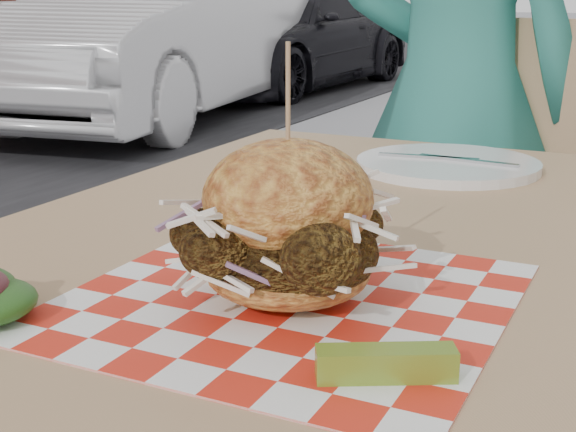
% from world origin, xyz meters
% --- Properties ---
extents(diner, '(0.60, 0.43, 1.55)m').
position_xyz_m(diner, '(-0.28, 0.79, 0.78)').
color(diner, '#2C8175').
rests_on(diner, ground).
extents(car_white, '(1.98, 4.20, 1.33)m').
position_xyz_m(car_white, '(-3.60, 4.45, 0.67)').
color(car_white, silver).
rests_on(car_white, ground).
extents(car_dark, '(1.78, 3.89, 1.10)m').
position_xyz_m(car_dark, '(-3.60, 6.82, 0.55)').
color(car_dark, black).
rests_on(car_dark, ground).
extents(patio_table, '(0.80, 1.20, 0.75)m').
position_xyz_m(patio_table, '(-0.13, -0.23, 0.67)').
color(patio_table, tan).
rests_on(patio_table, ground).
extents(patio_chair, '(0.50, 0.50, 0.95)m').
position_xyz_m(patio_chair, '(-0.11, 0.72, 0.55)').
color(patio_chair, tan).
rests_on(patio_chair, ground).
extents(paper_liner, '(0.36, 0.36, 0.00)m').
position_xyz_m(paper_liner, '(-0.11, -0.40, 0.75)').
color(paper_liner, red).
rests_on(paper_liner, patio_table).
extents(sandwich, '(0.19, 0.19, 0.22)m').
position_xyz_m(sandwich, '(-0.11, -0.40, 0.81)').
color(sandwich, gold).
rests_on(sandwich, paper_liner).
extents(pickle_spear, '(0.09, 0.06, 0.02)m').
position_xyz_m(pickle_spear, '(0.01, -0.51, 0.76)').
color(pickle_spear, olive).
rests_on(pickle_spear, paper_liner).
extents(place_setting, '(0.27, 0.27, 0.02)m').
position_xyz_m(place_setting, '(-0.13, 0.17, 0.76)').
color(place_setting, white).
rests_on(place_setting, patio_table).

